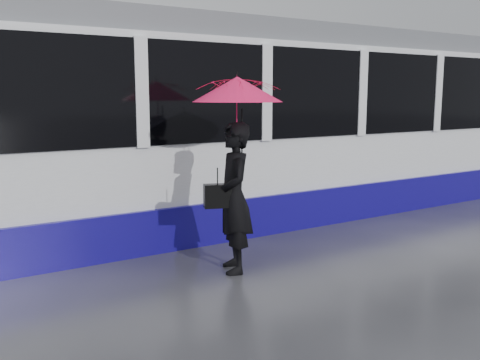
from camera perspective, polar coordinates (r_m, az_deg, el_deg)
ground at (r=6.54m, az=-3.08°, el=-10.35°), size 90.00×90.00×0.00m
rails at (r=8.71m, az=-11.25°, el=-5.49°), size 34.00×1.51×0.02m
tram at (r=9.46m, az=0.96°, el=5.82°), size 26.00×2.56×3.35m
woman at (r=6.55m, az=-0.65°, el=-1.92°), size 0.65×0.79×1.85m
umbrella at (r=6.45m, az=-0.29°, el=7.78°), size 1.39×1.39×1.25m
handbag at (r=6.44m, az=-2.41°, el=-1.70°), size 0.36×0.25×0.47m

